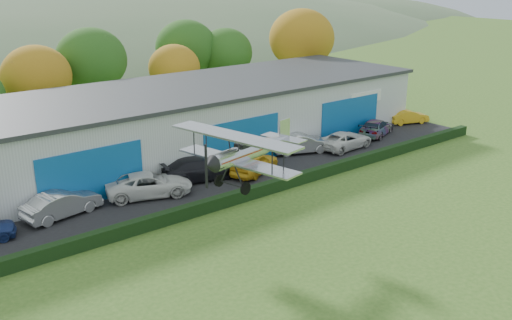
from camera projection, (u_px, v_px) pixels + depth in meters
ground at (459, 317)px, 24.60m from camera, size 300.00×300.00×0.00m
apron at (229, 173)px, 41.91m from camera, size 48.00×9.00×0.05m
hedge at (271, 187)px, 38.24m from camera, size 46.00×0.60×0.80m
hangar at (198, 116)px, 47.43m from camera, size 40.60×12.60×5.30m
tree_belt at (86, 67)px, 53.38m from camera, size 75.70×13.22×10.12m
car_1 at (62, 204)px, 34.35m from camera, size 5.04×2.57×1.59m
car_2 at (149, 184)px, 37.49m from camera, size 6.19×4.34×1.57m
car_3 at (199, 168)px, 40.38m from camera, size 6.04×3.39×1.65m
car_4 at (254, 163)px, 41.62m from camera, size 4.94×3.37×1.56m
car_5 at (301, 143)px, 46.31m from camera, size 5.22×3.38×1.62m
car_6 at (345, 140)px, 47.50m from camera, size 5.21×2.59×1.42m
car_7 at (376, 127)px, 51.35m from camera, size 5.34×3.68×1.44m
car_8 at (408, 117)px, 55.28m from camera, size 4.28×2.67×1.33m
biplane at (247, 150)px, 30.34m from camera, size 7.02×8.01×2.98m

